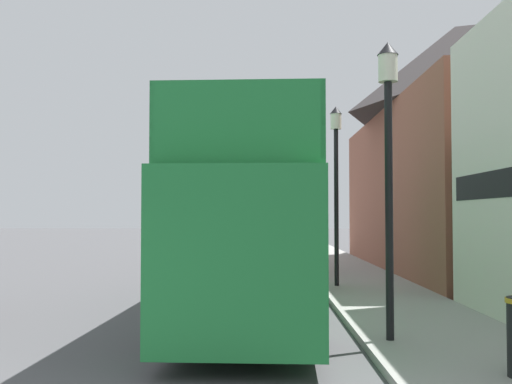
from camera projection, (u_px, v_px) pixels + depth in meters
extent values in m
plane|color=#4C4C4F|center=(173.00, 266.00, 25.90)|extent=(144.00, 144.00, 0.00)
cube|color=#999993|center=(344.00, 271.00, 22.82)|extent=(2.93, 108.00, 0.14)
cube|color=#935642|center=(457.00, 191.00, 23.30)|extent=(6.00, 16.70, 6.24)
pyramid|color=#383333|center=(456.00, 69.00, 23.49)|extent=(6.00, 16.70, 3.38)
cube|color=#1E7A38|center=(256.00, 243.00, 13.02)|extent=(2.86, 10.72, 2.58)
cube|color=white|center=(254.00, 238.00, 12.49)|extent=(2.69, 5.94, 0.45)
cube|color=black|center=(256.00, 207.00, 13.05)|extent=(2.86, 9.87, 0.70)
cube|color=#1E7A38|center=(256.00, 182.00, 13.07)|extent=(2.83, 9.87, 0.10)
cube|color=#1E7A38|center=(202.00, 155.00, 13.16)|extent=(0.47, 9.77, 1.09)
cube|color=#1E7A38|center=(310.00, 154.00, 13.03)|extent=(0.47, 9.77, 1.09)
cube|color=#1E7A38|center=(237.00, 119.00, 8.25)|extent=(2.44, 0.17, 1.09)
cube|color=#1E7A38|center=(263.00, 169.00, 17.23)|extent=(2.49, 1.59, 1.09)
cylinder|color=black|center=(222.00, 276.00, 16.32)|extent=(0.32, 1.06, 1.05)
cylinder|color=black|center=(303.00, 277.00, 16.21)|extent=(0.32, 1.06, 1.05)
cylinder|color=black|center=(180.00, 315.00, 9.96)|extent=(0.32, 1.06, 1.05)
cylinder|color=black|center=(312.00, 316.00, 9.84)|extent=(0.32, 1.06, 1.05)
cube|color=#9E9EA3|center=(278.00, 260.00, 21.83)|extent=(1.76, 4.29, 0.74)
cube|color=black|center=(278.00, 243.00, 21.73)|extent=(1.52, 2.07, 0.53)
cylinder|color=black|center=(258.00, 264.00, 23.16)|extent=(0.21, 0.61, 0.60)
cylinder|color=black|center=(298.00, 264.00, 23.12)|extent=(0.21, 0.61, 0.60)
cylinder|color=black|center=(256.00, 270.00, 20.53)|extent=(0.21, 0.61, 0.60)
cylinder|color=black|center=(301.00, 270.00, 20.48)|extent=(0.21, 0.61, 0.60)
cylinder|color=black|center=(389.00, 210.00, 9.89)|extent=(0.13, 0.13, 4.27)
cylinder|color=silver|center=(388.00, 68.00, 9.98)|extent=(0.32, 0.32, 0.45)
cone|color=black|center=(388.00, 49.00, 9.99)|extent=(0.35, 0.35, 0.22)
cylinder|color=black|center=(336.00, 207.00, 17.46)|extent=(0.13, 0.13, 4.57)
cylinder|color=silver|center=(336.00, 122.00, 17.56)|extent=(0.32, 0.32, 0.45)
cone|color=black|center=(336.00, 110.00, 17.57)|extent=(0.35, 0.35, 0.22)
cylinder|color=black|center=(318.00, 220.00, 25.01)|extent=(0.13, 0.13, 3.70)
cylinder|color=silver|center=(318.00, 170.00, 25.09)|extent=(0.32, 0.32, 0.45)
cone|color=black|center=(318.00, 162.00, 25.10)|extent=(0.35, 0.35, 0.22)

